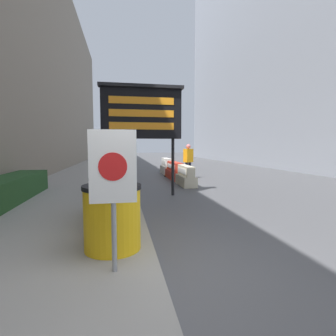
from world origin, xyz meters
name	(u,v)px	position (x,y,z in m)	size (l,w,h in m)	color
ground_plane	(162,282)	(0.00, 0.00, 0.00)	(120.00, 120.00, 0.00)	#474749
building_left_facade	(30,30)	(-4.31, 9.80, 6.69)	(0.40, 50.40, 13.39)	#706656
barrel_drum_foreground	(112,217)	(-0.61, 0.84, 0.61)	(0.86, 0.86, 0.96)	yellow
barrel_drum_middle	(113,203)	(-0.63, 1.83, 0.61)	(0.86, 0.86, 0.96)	yellow
barrel_drum_back	(112,193)	(-0.67, 2.83, 0.61)	(0.86, 0.86, 0.96)	yellow
warning_sign	(113,177)	(-0.57, 0.10, 1.29)	(0.55, 0.08, 1.71)	gray
message_board	(142,113)	(0.21, 5.51, 2.69)	(2.69, 0.36, 3.58)	black
jersey_barrier_cream	(186,177)	(2.20, 7.55, 0.37)	(0.54, 1.69, 0.83)	beige
jersey_barrier_red_striped	(175,171)	(2.20, 9.82, 0.37)	(0.61, 2.20, 0.84)	red
jersey_barrier_white	(166,167)	(2.20, 12.25, 0.40)	(0.54, 1.67, 0.92)	silver
traffic_cone_near	(167,171)	(1.99, 10.87, 0.27)	(0.31, 0.31, 0.55)	black
traffic_light_near_curb	(133,131)	(0.48, 16.32, 2.73)	(0.28, 0.45, 3.76)	#2D2D30
pedestrian_worker	(188,158)	(2.85, 9.64, 1.03)	(0.53, 0.48, 1.74)	#23283D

